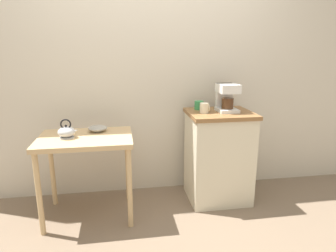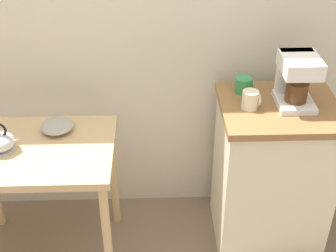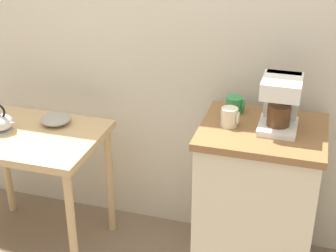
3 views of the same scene
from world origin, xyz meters
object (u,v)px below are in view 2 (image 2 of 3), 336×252
Objects in this scene: mug_tall_green at (243,85)px; mug_small_cream at (250,100)px; bowl_stoneware at (57,126)px; coffee_maker at (296,77)px.

mug_small_cream is at bearing -88.35° from mug_tall_green.
bowl_stoneware is 1.80× the size of mug_small_cream.
coffee_maker is 0.28m from mug_tall_green.
mug_tall_green is at bearing 153.21° from coffee_maker.
bowl_stoneware is at bearing -179.92° from coffee_maker.
mug_tall_green is (-0.23, 0.12, -0.10)m from coffee_maker.
mug_small_cream is (0.00, -0.17, 0.01)m from mug_tall_green.
bowl_stoneware is 1.78× the size of mug_tall_green.
coffee_maker is 0.25m from mug_small_cream.
coffee_maker is 2.78× the size of mug_small_cream.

